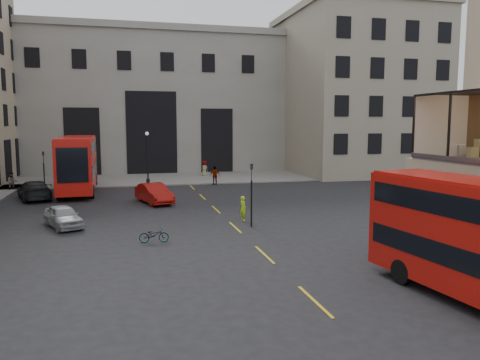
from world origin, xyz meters
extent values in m
plane|color=black|center=(0.00, 0.00, 0.00)|extent=(140.00, 140.00, 0.00)
cube|color=beige|center=(6.50, 5.00, 6.05)|extent=(3.00, 0.04, 2.90)
cube|color=gray|center=(-5.00, 48.00, 9.00)|extent=(34.00, 10.00, 18.00)
cube|color=gray|center=(-5.00, 48.00, 17.60)|extent=(35.00, 10.60, 0.80)
cube|color=black|center=(-5.00, 42.96, 5.00)|extent=(6.00, 0.12, 10.00)
cube|color=black|center=(-13.00, 42.96, 4.00)|extent=(4.00, 0.12, 8.00)
cube|color=black|center=(3.00, 42.96, 4.00)|extent=(4.00, 0.12, 8.00)
cube|color=gray|center=(20.00, 40.00, 10.00)|extent=(16.00, 18.00, 20.00)
cube|color=gray|center=(20.00, 40.00, 19.60)|extent=(16.60, 18.60, 0.80)
cube|color=slate|center=(-6.00, 38.00, 0.06)|extent=(40.00, 12.00, 0.12)
cylinder|color=black|center=(-1.00, 12.00, 1.40)|extent=(0.10, 0.10, 2.80)
imported|color=black|center=(-1.00, 12.00, 3.30)|extent=(0.16, 0.20, 1.00)
cylinder|color=black|center=(-15.00, 28.00, 1.40)|extent=(0.10, 0.10, 2.80)
imported|color=black|center=(-15.00, 28.00, 3.30)|extent=(0.16, 0.20, 1.00)
cylinder|color=black|center=(-6.00, 34.00, 2.50)|extent=(0.14, 0.14, 5.00)
cylinder|color=black|center=(-6.00, 34.00, 0.25)|extent=(0.36, 0.36, 0.50)
sphere|color=silver|center=(-6.00, 34.00, 5.15)|extent=(0.36, 0.36, 0.36)
cylinder|color=black|center=(1.95, 0.87, 0.48)|extent=(0.40, 0.99, 0.97)
cylinder|color=black|center=(4.11, 1.17, 0.48)|extent=(0.40, 0.99, 0.97)
cube|color=red|center=(-12.38, 29.81, 2.67)|extent=(3.15, 12.57, 4.43)
cube|color=black|center=(-12.38, 29.81, 2.05)|extent=(3.18, 11.89, 0.91)
cube|color=black|center=(-12.38, 29.81, 4.03)|extent=(3.18, 11.89, 0.91)
cube|color=red|center=(-12.38, 29.81, 4.92)|extent=(3.03, 12.31, 0.14)
cylinder|color=black|center=(-13.78, 33.77, 0.57)|extent=(0.35, 1.14, 1.14)
cylinder|color=black|center=(-11.18, 33.84, 0.57)|extent=(0.35, 1.14, 1.14)
cylinder|color=black|center=(-13.57, 25.40, 0.57)|extent=(0.35, 1.14, 1.14)
cylinder|color=black|center=(-10.97, 25.47, 0.57)|extent=(0.35, 1.14, 1.14)
imported|color=#9FA2A7|center=(-11.94, 14.57, 0.66)|extent=(2.93, 4.15, 1.31)
imported|color=#990E09|center=(-6.13, 21.86, 0.76)|extent=(2.93, 4.90, 1.53)
imported|color=black|center=(-15.49, 26.00, 0.78)|extent=(3.64, 5.76, 1.56)
imported|color=gray|center=(-6.92, 9.61, 0.40)|extent=(1.55, 0.64, 0.79)
imported|color=#BAF519|center=(-1.04, 13.85, 0.79)|extent=(0.48, 0.64, 1.58)
imported|color=gray|center=(-18.36, 31.82, 0.87)|extent=(0.98, 0.85, 1.74)
imported|color=gray|center=(-12.41, 38.19, 0.83)|extent=(1.00, 1.23, 1.67)
imported|color=gray|center=(0.55, 31.58, 0.93)|extent=(1.09, 0.46, 1.85)
imported|color=gray|center=(0.69, 38.73, 0.93)|extent=(1.01, 1.08, 1.85)
cylinder|color=beige|center=(6.02, 3.13, 5.24)|extent=(0.53, 0.53, 0.04)
cylinder|color=slate|center=(6.02, 3.13, 4.93)|extent=(0.07, 0.07, 0.62)
cylinder|color=slate|center=(6.02, 3.13, 4.61)|extent=(0.39, 0.39, 0.03)
cube|color=tan|center=(7.62, 4.14, 4.82)|extent=(0.47, 0.47, 0.44)
cube|color=tan|center=(7.81, 4.11, 5.24)|extent=(0.10, 0.42, 0.40)
camera|label=1|loc=(-8.29, -14.55, 6.16)|focal=35.00mm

